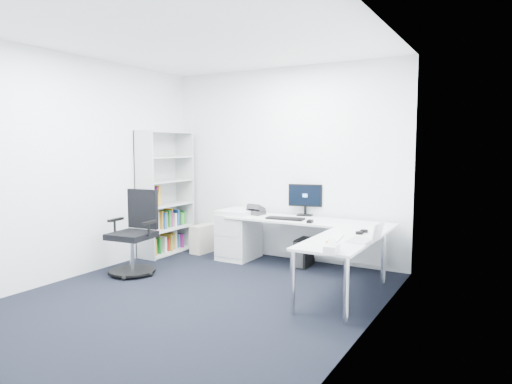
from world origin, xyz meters
The scene contains 21 objects.
ground centered at (0.00, 0.00, 0.00)m, with size 4.20×4.20×0.00m, color black.
ceiling centered at (0.00, 0.00, 2.70)m, with size 4.20×4.20×0.00m, color white.
wall_back centered at (0.00, 2.10, 1.35)m, with size 3.60×0.02×2.70m, color white.
wall_left centered at (-1.80, 0.00, 1.35)m, with size 0.02×4.20×2.70m, color white.
wall_right centered at (1.80, 0.00, 1.35)m, with size 0.02×4.20×2.70m, color white.
l_desk centered at (0.55, 1.40, 0.32)m, with size 2.21×1.24×0.65m, color silver, non-canonical shape.
drawer_pedestal centered at (-0.52, 1.72, 0.35)m, with size 0.46×0.57×0.71m, color silver.
bookshelf centered at (-1.62, 1.45, 0.91)m, with size 0.36×0.91×1.83m, color #BDBFBF, non-canonical shape.
task_chair centered at (-1.24, 0.36, 0.53)m, with size 0.59×0.59×1.05m, color black, non-canonical shape.
black_pc_tower centered at (0.47, 1.80, 0.19)m, with size 0.17×0.38×0.37m, color black.
beige_pc_tower centered at (-1.18, 1.78, 0.21)m, with size 0.20×0.44×0.42m, color #BEB6A1.
power_strip centered at (0.96, 2.13, 0.02)m, with size 0.35×0.06×0.04m, color white.
monitor centered at (0.37, 2.03, 0.87)m, with size 0.47×0.15×0.45m, color black, non-canonical shape.
black_keyboard centered at (0.28, 1.60, 0.66)m, with size 0.50×0.18×0.02m, color black.
mouse centered at (0.67, 1.51, 0.66)m, with size 0.06×0.11×0.03m, color black.
desk_phone centered at (-0.26, 1.77, 0.72)m, with size 0.21×0.21×0.15m, color #2D2D30, non-canonical shape.
laptop centered at (1.54, 0.73, 0.75)m, with size 0.30×0.29×0.21m, color silver, non-canonical shape.
white_keyboard centered at (1.28, 0.73, 0.65)m, with size 0.12×0.44×0.01m, color white.
headphones centered at (1.44, 1.16, 0.67)m, with size 0.12×0.20×0.05m, color black, non-canonical shape.
orange_fruit centered at (1.37, 0.34, 0.69)m, with size 0.08×0.08×0.08m, color orange.
tissue_box centered at (1.47, 0.11, 0.68)m, with size 0.11×0.21×0.07m, color white.
Camera 1 is at (2.87, -3.74, 1.61)m, focal length 32.00 mm.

